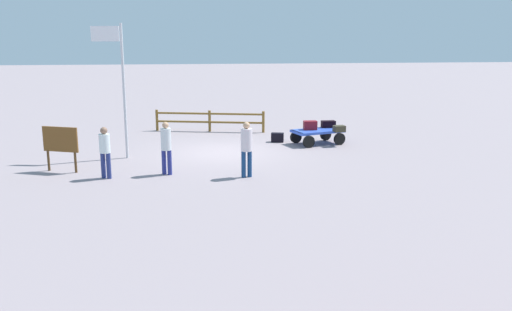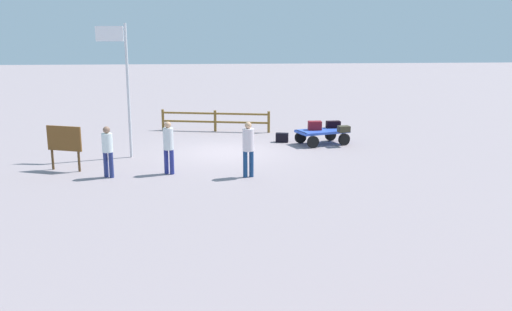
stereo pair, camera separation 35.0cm
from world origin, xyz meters
The scene contains 12 objects.
ground_plane centered at (0.00, 0.00, 0.00)m, with size 120.00×120.00×0.00m, color gray.
luggage_cart centered at (-3.89, -1.16, 0.43)m, with size 2.24×1.71×0.58m.
suitcase_maroon centered at (-4.66, -0.64, 0.71)m, with size 0.49×0.40×0.24m.
suitcase_grey centered at (-4.47, -1.66, 0.73)m, with size 0.58×0.32×0.28m.
suitcase_tan centered at (-3.61, -1.25, 0.76)m, with size 0.53×0.34×0.35m.
suitcase_navy centered at (-2.35, -1.75, 0.19)m, with size 0.56×0.39×0.38m.
worker_lead centered at (-0.53, 3.75, 1.03)m, with size 0.43×0.43×1.75m.
worker_trailing centered at (3.83, 3.40, 0.94)m, with size 0.45×0.45×1.62m.
worker_supervisor centered at (1.97, 3.13, 0.98)m, with size 0.43×0.43×1.70m.
flagpole centered at (3.64, 0.55, 2.88)m, with size 1.09×0.22×4.76m.
signboard centered at (5.38, 2.38, 0.98)m, with size 1.19×0.51×1.48m.
wooden_fence centered at (0.36, -4.56, 0.57)m, with size 4.94×1.20×0.97m.
Camera 1 is at (1.07, 20.43, 4.45)m, focal length 38.67 mm.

